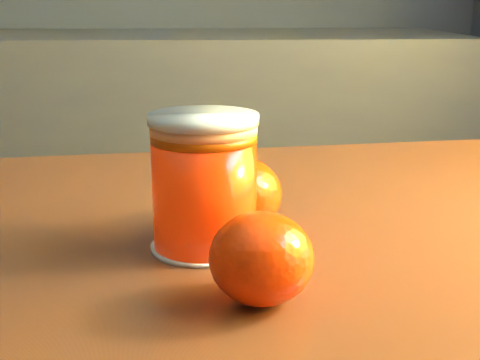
{
  "coord_description": "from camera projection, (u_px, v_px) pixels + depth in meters",
  "views": [
    {
      "loc": [
        0.86,
        -0.49,
        1.0
      ],
      "look_at": [
        0.89,
        0.02,
        0.86
      ],
      "focal_mm": 50.0,
      "sensor_mm": 36.0,
      "label": 1
    }
  ],
  "objects": [
    {
      "name": "orange_front",
      "position": [
        261.0,
        258.0,
        0.43
      ],
      "size": [
        0.08,
        0.08,
        0.06
      ],
      "primitive_type": "ellipsoid",
      "rotation": [
        0.0,
        0.0,
        0.17
      ],
      "color": "#FF3405",
      "rests_on": "table"
    },
    {
      "name": "juice_glass",
      "position": [
        204.0,
        184.0,
        0.52
      ],
      "size": [
        0.08,
        0.08,
        0.11
      ],
      "rotation": [
        0.0,
        0.0,
        0.36
      ],
      "color": "#FD2C05",
      "rests_on": "table"
    },
    {
      "name": "orange_back",
      "position": [
        240.0,
        194.0,
        0.57
      ],
      "size": [
        0.08,
        0.08,
        0.06
      ],
      "primitive_type": "ellipsoid",
      "rotation": [
        0.0,
        0.0,
        0.13
      ],
      "color": "#FF3405",
      "rests_on": "table"
    }
  ]
}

